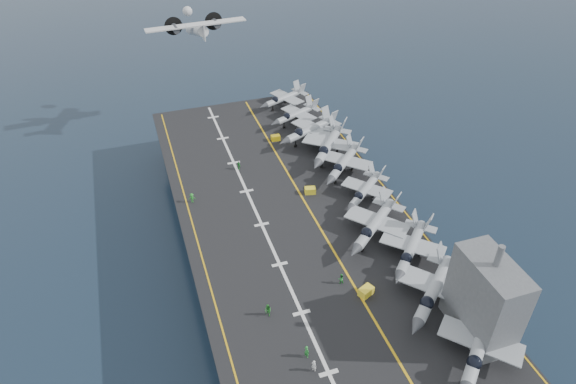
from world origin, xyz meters
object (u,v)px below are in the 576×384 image
object	(u,v)px
island_superstructure	(487,291)
transport_plane	(197,31)
tow_cart_a	(366,291)
fighter_jet_0	(480,344)

from	to	relation	value
island_superstructure	transport_plane	size ratio (longest dim) A/B	0.60
island_superstructure	tow_cart_a	world-z (taller)	island_superstructure
island_superstructure	fighter_jet_0	size ratio (longest dim) A/B	0.82
island_superstructure	fighter_jet_0	distance (m)	6.57
island_superstructure	tow_cart_a	xyz separation A→B (m)	(-11.12, 10.28, -6.87)
tow_cart_a	island_superstructure	bearing A→B (deg)	-42.76
island_superstructure	transport_plane	bearing A→B (deg)	103.11
island_superstructure	fighter_jet_0	world-z (taller)	island_superstructure
fighter_jet_0	transport_plane	world-z (taller)	transport_plane
fighter_jet_0	transport_plane	size ratio (longest dim) A/B	0.74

